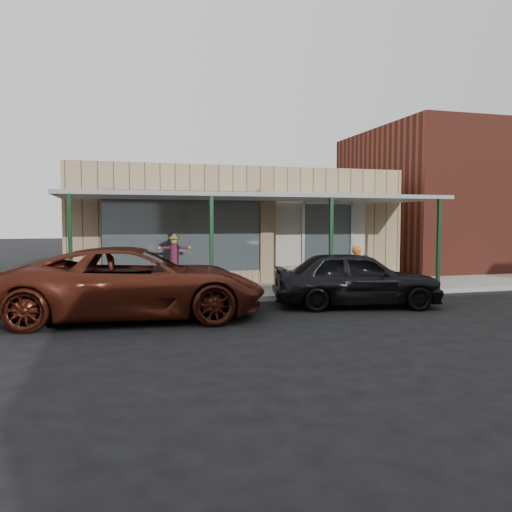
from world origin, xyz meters
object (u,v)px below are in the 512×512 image
object	(u,v)px
parked_sedan	(356,278)
car_maroon	(136,283)
barrel_pumpkin	(326,278)
barrel_scarecrow	(175,270)
handicap_sign	(92,268)

from	to	relation	value
parked_sedan	car_maroon	world-z (taller)	car_maroon
car_maroon	barrel_pumpkin	bearing A→B (deg)	-58.22
barrel_scarecrow	handicap_sign	world-z (taller)	barrel_scarecrow
handicap_sign	car_maroon	world-z (taller)	car_maroon
handicap_sign	car_maroon	distance (m)	2.22
car_maroon	handicap_sign	bearing A→B (deg)	34.93
parked_sedan	car_maroon	size ratio (longest dim) A/B	0.78
barrel_pumpkin	handicap_sign	bearing A→B (deg)	-171.49
barrel_scarecrow	parked_sedan	xyz separation A→B (m)	(4.42, -3.86, 0.02)
handicap_sign	car_maroon	bearing A→B (deg)	-67.40
barrel_pumpkin	parked_sedan	world-z (taller)	parked_sedan
handicap_sign	parked_sedan	world-z (taller)	parked_sedan
handicap_sign	parked_sedan	size ratio (longest dim) A/B	0.29
parked_sedan	handicap_sign	bearing A→B (deg)	87.27
barrel_scarecrow	parked_sedan	distance (m)	5.87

